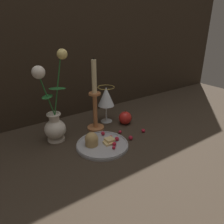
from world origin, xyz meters
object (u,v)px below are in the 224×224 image
(plate_with_pastries, at_px, (100,143))
(apple_beside_vase, at_px, (125,118))
(vase, at_px, (54,117))
(candlestick, at_px, (95,103))
(wine_glass, at_px, (106,98))

(plate_with_pastries, xyz_separation_m, apple_beside_vase, (0.23, 0.11, 0.02))
(vase, relative_size, plate_with_pastries, 1.78)
(plate_with_pastries, height_order, candlestick, candlestick)
(plate_with_pastries, bearing_deg, wine_glass, 50.44)
(vase, relative_size, wine_glass, 2.09)
(wine_glass, height_order, candlestick, candlestick)
(vase, distance_m, candlestick, 0.21)
(plate_with_pastries, xyz_separation_m, candlestick, (0.07, 0.16, 0.12))
(vase, distance_m, wine_glass, 0.30)
(plate_with_pastries, relative_size, wine_glass, 1.18)
(plate_with_pastries, distance_m, candlestick, 0.21)
(wine_glass, xyz_separation_m, candlestick, (-0.09, -0.04, 0.00))
(vase, height_order, plate_with_pastries, vase)
(plate_with_pastries, distance_m, wine_glass, 0.28)
(plate_with_pastries, bearing_deg, apple_beside_vase, 26.90)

